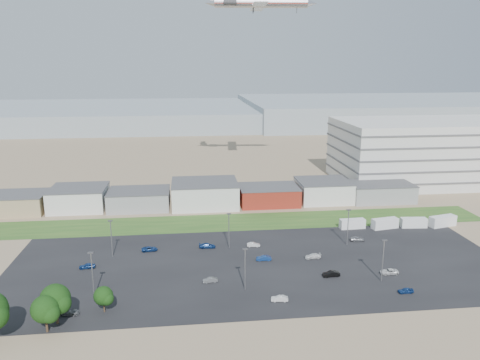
{
  "coord_description": "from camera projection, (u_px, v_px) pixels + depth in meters",
  "views": [
    {
      "loc": [
        -11.59,
        -83.36,
        47.17
      ],
      "look_at": [
        0.52,
        22.0,
        20.78
      ],
      "focal_mm": 35.0,
      "sensor_mm": 36.0,
      "label": 1
    }
  ],
  "objects": [
    {
      "name": "ground",
      "position": [
        250.0,
        308.0,
        93.04
      ],
      "size": [
        700.0,
        700.0,
        0.0
      ],
      "primitive_type": "plane",
      "color": "#826E52",
      "rests_on": "ground"
    },
    {
      "name": "parking_lot",
      "position": [
        259.0,
        265.0,
        112.87
      ],
      "size": [
        120.0,
        50.0,
        0.01
      ],
      "primitive_type": "cube",
      "color": "black",
      "rests_on": "ground"
    },
    {
      "name": "grass_strip",
      "position": [
        227.0,
        222.0,
        143.17
      ],
      "size": [
        160.0,
        16.0,
        0.02
      ],
      "primitive_type": "cube",
      "color": "#26521E",
      "rests_on": "ground"
    },
    {
      "name": "hills_backdrop",
      "position": [
        247.0,
        115.0,
        400.06
      ],
      "size": [
        700.0,
        200.0,
        9.0
      ],
      "primitive_type": null,
      "color": "gray",
      "rests_on": "ground"
    },
    {
      "name": "building_row",
      "position": [
        172.0,
        195.0,
        158.64
      ],
      "size": [
        170.0,
        20.0,
        8.0
      ],
      "primitive_type": null,
      "color": "silver",
      "rests_on": "ground"
    },
    {
      "name": "parking_garage",
      "position": [
        436.0,
        151.0,
        191.57
      ],
      "size": [
        80.0,
        40.0,
        25.0
      ],
      "primitive_type": "cube",
      "color": "silver",
      "rests_on": "ground"
    },
    {
      "name": "box_trailer_a",
      "position": [
        352.0,
        224.0,
        137.7
      ],
      "size": [
        7.56,
        2.71,
        2.79
      ],
      "primitive_type": null,
      "rotation": [
        0.0,
        0.0,
        0.05
      ],
      "color": "silver",
      "rests_on": "ground"
    },
    {
      "name": "box_trailer_b",
      "position": [
        385.0,
        223.0,
        137.69
      ],
      "size": [
        8.26,
        3.92,
        2.98
      ],
      "primitive_type": null,
      "rotation": [
        0.0,
        0.0,
        0.19
      ],
      "color": "silver",
      "rests_on": "ground"
    },
    {
      "name": "box_trailer_c",
      "position": [
        414.0,
        223.0,
        138.62
      ],
      "size": [
        7.74,
        2.91,
        2.84
      ],
      "primitive_type": null,
      "rotation": [
        0.0,
        0.0,
        -0.07
      ],
      "color": "silver",
      "rests_on": "ground"
    },
    {
      "name": "box_trailer_d",
      "position": [
        443.0,
        221.0,
        139.52
      ],
      "size": [
        8.74,
        4.55,
        3.14
      ],
      "primitive_type": null,
      "rotation": [
        0.0,
        0.0,
        0.24
      ],
      "color": "silver",
      "rests_on": "ground"
    },
    {
      "name": "tree_mid",
      "position": [
        55.0,
        302.0,
        86.34
      ],
      "size": [
        5.93,
        5.93,
        8.89
      ],
      "primitive_type": null,
      "color": "black",
      "rests_on": "ground"
    },
    {
      "name": "tree_right",
      "position": [
        45.0,
        312.0,
        83.69
      ],
      "size": [
        5.34,
        5.34,
        8.01
      ],
      "primitive_type": null,
      "color": "black",
      "rests_on": "ground"
    },
    {
      "name": "tree_near",
      "position": [
        103.0,
        298.0,
        90.77
      ],
      "size": [
        4.01,
        4.01,
        6.02
      ],
      "primitive_type": null,
      "color": "black",
      "rests_on": "ground"
    },
    {
      "name": "lightpole_front_l",
      "position": [
        93.0,
        275.0,
        95.68
      ],
      "size": [
        1.2,
        0.5,
        10.17
      ],
      "primitive_type": null,
      "color": "slate",
      "rests_on": "ground"
    },
    {
      "name": "lightpole_front_m",
      "position": [
        245.0,
        269.0,
        99.41
      ],
      "size": [
        1.11,
        0.46,
        9.42
      ],
      "primitive_type": null,
      "color": "slate",
      "rests_on": "ground"
    },
    {
      "name": "lightpole_front_r",
      "position": [
        383.0,
        261.0,
        103.23
      ],
      "size": [
        1.15,
        0.48,
        9.81
      ],
      "primitive_type": null,
      "color": "slate",
      "rests_on": "ground"
    },
    {
      "name": "lightpole_back_l",
      "position": [
        111.0,
        239.0,
        116.62
      ],
      "size": [
        1.13,
        0.47,
        9.58
      ],
      "primitive_type": null,
      "color": "slate",
      "rests_on": "ground"
    },
    {
      "name": "lightpole_back_m",
      "position": [
        229.0,
        231.0,
        122.28
      ],
      "size": [
        1.12,
        0.46,
        9.48
      ],
      "primitive_type": null,
      "color": "slate",
      "rests_on": "ground"
    },
    {
      "name": "lightpole_back_r",
      "position": [
        348.0,
        227.0,
        124.17
      ],
      "size": [
        1.17,
        0.49,
        9.92
      ],
      "primitive_type": null,
      "color": "slate",
      "rests_on": "ground"
    },
    {
      "name": "airliner",
      "position": [
        261.0,
        3.0,
        180.93
      ],
      "size": [
        46.31,
        33.47,
        13.01
      ],
      "primitive_type": null,
      "rotation": [
        0.0,
        0.0,
        -0.08
      ],
      "color": "silver"
    },
    {
      "name": "parked_car_0",
      "position": [
        389.0,
        272.0,
        107.88
      ],
      "size": [
        4.23,
        2.04,
        1.16
      ],
      "primitive_type": "imported",
      "rotation": [
        0.0,
        0.0,
        -1.6
      ],
      "color": "silver",
      "rests_on": "ground"
    },
    {
      "name": "parked_car_1",
      "position": [
        331.0,
        274.0,
        106.52
      ],
      "size": [
        4.04,
        1.6,
        1.31
      ],
      "primitive_type": "imported",
      "rotation": [
        0.0,
        0.0,
        -1.52
      ],
      "color": "black",
      "rests_on": "ground"
    },
    {
      "name": "parked_car_2",
      "position": [
        406.0,
        290.0,
        98.93
      ],
      "size": [
        3.26,
        1.32,
        1.11
      ],
      "primitive_type": "imported",
      "rotation": [
        0.0,
        0.0,
        -1.57
      ],
      "color": "navy",
      "rests_on": "ground"
    },
    {
      "name": "parked_car_4",
      "position": [
        210.0,
        280.0,
        103.78
      ],
      "size": [
        3.42,
        1.59,
        1.08
      ],
      "primitive_type": "imported",
      "rotation": [
        0.0,
        0.0,
        -1.43
      ],
      "color": "#595B5E",
      "rests_on": "ground"
    },
    {
      "name": "parked_car_5",
      "position": [
        87.0,
        266.0,
        110.81
      ],
      "size": [
        3.8,
        1.72,
        1.27
      ],
      "primitive_type": "imported",
      "rotation": [
        0.0,
        0.0,
        -1.51
      ],
      "color": "navy",
      "rests_on": "ground"
    },
    {
      "name": "parked_car_6",
      "position": [
        207.0,
        246.0,
        123.19
      ],
      "size": [
        4.35,
        1.87,
        1.25
      ],
      "primitive_type": "imported",
      "rotation": [
        0.0,
        0.0,
        1.54
      ],
      "color": "navy",
      "rests_on": "ground"
    },
    {
      "name": "parked_car_7",
      "position": [
        264.0,
        258.0,
        115.29
      ],
      "size": [
        3.83,
        1.56,
        1.24
      ],
      "primitive_type": "imported",
      "rotation": [
        0.0,
        0.0,
        -1.64
      ],
      "color": "navy",
      "rests_on": "ground"
    },
    {
      "name": "parked_car_8",
      "position": [
        357.0,
        239.0,
        127.81
      ],
      "size": [
        3.93,
        1.85,
        1.3
      ],
      "primitive_type": "imported",
      "rotation": [
        0.0,
        0.0,
        1.49
      ],
      "color": "#A5A5AA",
      "rests_on": "ground"
    },
    {
      "name": "parked_car_9",
      "position": [
        150.0,
        249.0,
        121.12
      ],
      "size": [
        4.27,
        2.27,
        1.14
      ],
      "primitive_type": "imported",
      "rotation": [
        0.0,
        0.0,
        1.66
      ],
      "color": "navy",
      "rests_on": "ground"
    },
    {
      "name": "parked_car_10",
      "position": [
        68.0,
        312.0,
        90.27
      ],
      "size": [
        4.48,
        1.99,
        1.28
      ],
      "primitive_type": "imported",
      "rotation": [
        0.0,
        0.0,
        1.52
      ],
      "color": "#595B5E",
      "rests_on": "ground"
    },
    {
      "name": "parked_car_11",
      "position": [
        253.0,
        245.0,
        124.05
      ],
      "size": [
        3.52,
        1.48,
        1.13
      ],
      "primitive_type": "imported",
      "rotation": [
        0.0,
        0.0,
        1.49
      ],
      "color": "silver",
      "rests_on": "ground"
    },
    {
      "name": "parked_car_12",
      "position": [
        313.0,
        256.0,
        116.59
      ],
      "size": [
        4.05,
        1.78,
        1.16
      ],
      "primitive_type": "imported",
      "rotation": [
        0.0,
        0.0,
        -1.53
      ],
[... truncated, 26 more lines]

